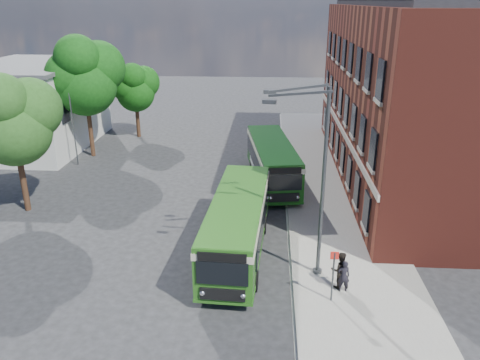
{
  "coord_description": "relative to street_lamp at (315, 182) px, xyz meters",
  "views": [
    {
      "loc": [
        2.77,
        -21.49,
        12.28
      ],
      "look_at": [
        1.05,
        4.71,
        2.2
      ],
      "focal_mm": 35.0,
      "sensor_mm": 36.0,
      "label": 1
    }
  ],
  "objects": [
    {
      "name": "pedestrian_a",
      "position": [
        1.35,
        -1.46,
        -3.88
      ],
      "size": [
        0.59,
        0.42,
        1.52
      ],
      "primitive_type": "imported",
      "rotation": [
        0.0,
        0.0,
        3.24
      ],
      "color": "black",
      "rests_on": "pavement"
    },
    {
      "name": "brick_office",
      "position": [
        9.16,
        14.0,
        2.18
      ],
      "size": [
        12.1,
        26.0,
        14.2
      ],
      "color": "maroon",
      "rests_on": "ground"
    },
    {
      "name": "bus_rear",
      "position": [
        -1.84,
        12.03,
        -2.96
      ],
      "size": [
        4.03,
        10.28,
        3.02
      ],
      "color": "#165413",
      "rests_on": "ground"
    },
    {
      "name": "white_building",
      "position": [
        -22.84,
        20.0,
        -1.13
      ],
      "size": [
        9.4,
        13.4,
        7.3
      ],
      "color": "silver",
      "rests_on": "ground"
    },
    {
      "name": "tree_left",
      "position": [
        -17.04,
        6.29,
        1.07
      ],
      "size": [
        5.11,
        4.86,
        8.64
      ],
      "color": "#392315",
      "rests_on": "ground"
    },
    {
      "name": "kerb_line",
      "position": [
        -0.89,
        10.0,
        -4.79
      ],
      "size": [
        0.12,
        48.0,
        0.01
      ],
      "primitive_type": "cube",
      "color": "beige",
      "rests_on": "ground"
    },
    {
      "name": "flagpole",
      "position": [
        -17.29,
        15.0,
        0.15
      ],
      "size": [
        0.95,
        0.1,
        9.0
      ],
      "color": "#3D4043",
      "rests_on": "ground"
    },
    {
      "name": "ground",
      "position": [
        -4.84,
        2.0,
        -4.79
      ],
      "size": [
        120.0,
        120.0,
        0.0
      ],
      "primitive_type": "plane",
      "color": "#262628",
      "rests_on": "ground"
    },
    {
      "name": "pedestrian_b",
      "position": [
        1.23,
        -1.18,
        -3.76
      ],
      "size": [
        0.89,
        0.71,
        1.75
      ],
      "primitive_type": "imported",
      "rotation": [
        0.0,
        0.0,
        3.2
      ],
      "color": "black",
      "rests_on": "pavement"
    },
    {
      "name": "pavement",
      "position": [
        2.16,
        10.0,
        -4.72
      ],
      "size": [
        6.0,
        48.0,
        0.15
      ],
      "primitive_type": "cube",
      "color": "gray",
      "rests_on": "ground"
    },
    {
      "name": "tree_right",
      "position": [
        -14.62,
        23.43,
        0.0
      ],
      "size": [
        4.19,
        3.98,
        7.07
      ],
      "color": "#392315",
      "rests_on": "ground"
    },
    {
      "name": "bus_front",
      "position": [
        -3.59,
        1.88,
        -2.96
      ],
      "size": [
        3.1,
        10.56,
        3.02
      ],
      "color": "#29641A",
      "rests_on": "ground"
    },
    {
      "name": "tree_mid",
      "position": [
        -16.88,
        17.33,
        1.98
      ],
      "size": [
        5.91,
        5.61,
        9.97
      ],
      "color": "#392315",
      "rests_on": "ground"
    },
    {
      "name": "street_lamp",
      "position": [
        0.0,
        0.0,
        0.0
      ],
      "size": [
        2.96,
        2.38,
        9.0
      ],
      "color": "#3D4043",
      "rests_on": "ground"
    },
    {
      "name": "bus_stop_sign",
      "position": [
        0.76,
        -2.2,
        -3.28
      ],
      "size": [
        0.35,
        0.08,
        2.52
      ],
      "color": "#3D4043",
      "rests_on": "ground"
    }
  ]
}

